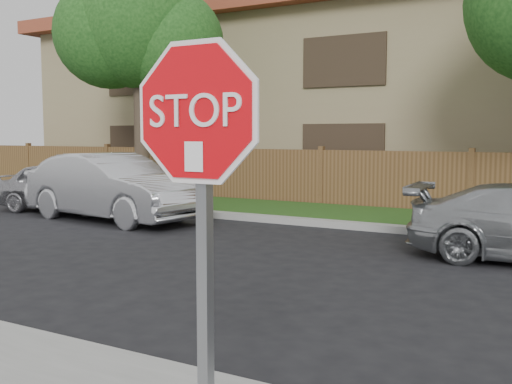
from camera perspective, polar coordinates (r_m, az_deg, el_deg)
The scene contains 9 objects.
ground at distance 5.20m, azimuth -4.22°, elevation -17.58°, with size 90.00×90.00×0.00m, color black.
far_curb at distance 12.56m, azimuth 17.08°, elevation -3.70°, with size 70.00×0.30×0.15m, color gray.
grass_strip at distance 14.16m, azimuth 18.56°, elevation -2.78°, with size 70.00×3.00×0.12m, color #1E4714.
fence at distance 15.64m, azimuth 19.79°, elevation 0.67°, with size 70.00×0.12×1.60m, color #52361D.
apartment_building at distance 21.18m, azimuth 22.71°, elevation 9.15°, with size 35.20×9.20×7.20m.
tree_left at distance 18.15m, azimuth -11.25°, elevation 15.54°, with size 4.80×3.90×7.78m.
stop_sign at distance 3.04m, azimuth -5.44°, elevation 1.51°, with size 1.01×0.13×2.55m.
sedan_far_left at distance 16.44m, azimuth -17.73°, elevation 0.46°, with size 1.55×3.86×1.31m, color #A5A5A9.
sedan_left at distance 14.47m, azimuth -13.51°, elevation 0.45°, with size 1.68×4.82×1.59m, color silver.
Camera 1 is at (2.69, -3.96, 2.04)m, focal length 42.00 mm.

